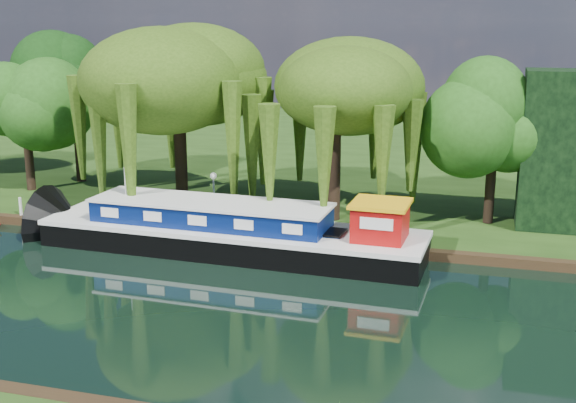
% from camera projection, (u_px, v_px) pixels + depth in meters
% --- Properties ---
extents(ground, '(120.00, 120.00, 0.00)m').
position_uv_depth(ground, '(108.00, 296.00, 29.15)').
color(ground, black).
extents(far_bank, '(120.00, 52.00, 0.45)m').
position_uv_depth(far_bank, '(311.00, 149.00, 60.83)').
color(far_bank, '#1D3A0F').
rests_on(far_bank, ground).
extents(dutch_barge, '(18.82, 4.92, 3.94)m').
position_uv_depth(dutch_barge, '(234.00, 232.00, 34.50)').
color(dutch_barge, black).
rests_on(dutch_barge, ground).
extents(narrowboat, '(10.64, 2.65, 1.53)m').
position_uv_depth(narrowboat, '(268.00, 242.00, 34.33)').
color(narrowboat, navy).
rests_on(narrowboat, ground).
extents(willow_left, '(8.12, 8.12, 9.73)m').
position_uv_depth(willow_left, '(178.00, 82.00, 39.95)').
color(willow_left, black).
rests_on(willow_left, far_bank).
extents(willow_right, '(7.11, 7.11, 8.66)m').
position_uv_depth(willow_right, '(335.00, 101.00, 37.21)').
color(willow_right, black).
rests_on(willow_right, far_bank).
extents(tree_far_left, '(4.89, 4.89, 7.89)m').
position_uv_depth(tree_far_left, '(24.00, 104.00, 44.14)').
color(tree_far_left, black).
rests_on(tree_far_left, far_bank).
extents(tree_far_mid, '(5.44, 5.44, 8.90)m').
position_uv_depth(tree_far_mid, '(75.00, 88.00, 46.45)').
color(tree_far_mid, black).
rests_on(tree_far_mid, far_bank).
extents(tree_far_right, '(4.52, 4.52, 7.40)m').
position_uv_depth(tree_far_right, '(494.00, 126.00, 36.83)').
color(tree_far_right, black).
rests_on(tree_far_right, far_bank).
extents(lamppost, '(0.36, 0.36, 2.56)m').
position_uv_depth(lamppost, '(214.00, 183.00, 38.22)').
color(lamppost, silver).
rests_on(lamppost, far_bank).
extents(mooring_posts, '(19.16, 0.16, 1.00)m').
position_uv_depth(mooring_posts, '(181.00, 219.00, 36.89)').
color(mooring_posts, silver).
rests_on(mooring_posts, far_bank).
extents(reeds_near, '(33.70, 1.50, 1.10)m').
position_uv_depth(reeds_near, '(191.00, 399.00, 20.14)').
color(reeds_near, '#194F15').
rests_on(reeds_near, ground).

